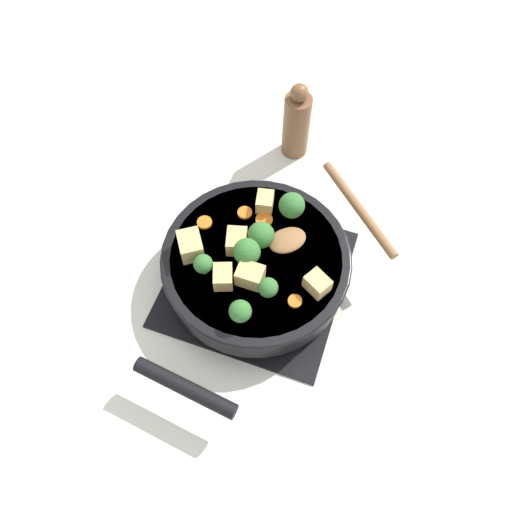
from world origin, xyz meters
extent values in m
plane|color=silver|center=(0.00, 0.00, 0.00)|extent=(2.40, 2.40, 0.00)
cube|color=black|center=(0.00, 0.00, 0.00)|extent=(0.31, 0.31, 0.01)
torus|color=black|center=(0.00, 0.00, 0.02)|extent=(0.24, 0.24, 0.01)
cube|color=black|center=(0.00, 0.00, 0.02)|extent=(0.01, 0.23, 0.01)
cube|color=black|center=(0.00, 0.00, 0.02)|extent=(0.23, 0.01, 0.01)
cylinder|color=black|center=(0.00, 0.00, 0.06)|extent=(0.32, 0.32, 0.06)
cylinder|color=brown|center=(0.00, 0.00, 0.06)|extent=(0.29, 0.29, 0.05)
torus|color=black|center=(0.00, 0.00, 0.08)|extent=(0.33, 0.33, 0.01)
cylinder|color=black|center=(-0.24, 0.03, 0.07)|extent=(0.04, 0.17, 0.02)
ellipsoid|color=olive|center=(0.04, -0.04, 0.09)|extent=(0.08, 0.08, 0.01)
cylinder|color=olive|center=(0.15, -0.14, 0.09)|extent=(0.16, 0.17, 0.02)
cube|color=#DBB770|center=(-0.02, -0.11, 0.10)|extent=(0.05, 0.05, 0.03)
cube|color=#DBB770|center=(0.01, 0.04, 0.10)|extent=(0.05, 0.04, 0.03)
cube|color=#DBB770|center=(0.10, 0.02, 0.10)|extent=(0.04, 0.04, 0.03)
cube|color=#DBB770|center=(-0.06, 0.03, 0.10)|extent=(0.05, 0.04, 0.03)
cube|color=#DBB770|center=(-0.05, -0.01, 0.10)|extent=(0.03, 0.04, 0.03)
cube|color=#DBB770|center=(-0.03, 0.11, 0.10)|extent=(0.06, 0.06, 0.04)
cylinder|color=#709956|center=(-0.11, -0.01, 0.09)|extent=(0.01, 0.01, 0.01)
sphere|color=#387533|center=(-0.11, -0.01, 0.11)|extent=(0.04, 0.04, 0.04)
cylinder|color=#709956|center=(0.03, 0.00, 0.09)|extent=(0.01, 0.01, 0.01)
sphere|color=#387533|center=(0.03, 0.00, 0.11)|extent=(0.05, 0.05, 0.05)
cylinder|color=#709956|center=(-0.01, 0.01, 0.09)|extent=(0.01, 0.01, 0.01)
sphere|color=#387533|center=(-0.01, 0.01, 0.11)|extent=(0.05, 0.05, 0.05)
cylinder|color=#709956|center=(-0.05, 0.07, 0.09)|extent=(0.01, 0.01, 0.01)
sphere|color=#387533|center=(-0.05, 0.07, 0.11)|extent=(0.03, 0.03, 0.03)
cylinder|color=#709956|center=(-0.06, -0.04, 0.09)|extent=(0.01, 0.01, 0.01)
sphere|color=#387533|center=(-0.06, -0.04, 0.11)|extent=(0.03, 0.03, 0.03)
cylinder|color=#709956|center=(0.10, -0.03, 0.09)|extent=(0.01, 0.01, 0.01)
sphere|color=#387533|center=(0.10, -0.03, 0.11)|extent=(0.05, 0.05, 0.05)
cylinder|color=orange|center=(-0.06, -0.09, 0.09)|extent=(0.02, 0.02, 0.01)
cylinder|color=orange|center=(0.08, 0.05, 0.09)|extent=(0.03, 0.03, 0.01)
cylinder|color=orange|center=(0.07, 0.01, 0.09)|extent=(0.03, 0.03, 0.01)
cylinder|color=orange|center=(0.03, 0.11, 0.09)|extent=(0.03, 0.03, 0.01)
cylinder|color=brown|center=(0.32, 0.03, 0.07)|extent=(0.05, 0.05, 0.14)
sphere|color=brown|center=(0.32, 0.03, 0.16)|extent=(0.04, 0.04, 0.04)
camera|label=1|loc=(-0.39, -0.14, 0.82)|focal=35.00mm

